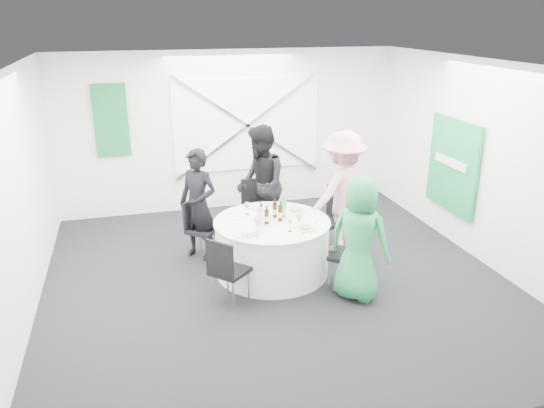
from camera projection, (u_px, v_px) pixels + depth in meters
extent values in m
plane|color=black|center=(276.00, 279.00, 7.13)|extent=(6.00, 6.00, 0.00)
plane|color=white|center=(277.00, 65.00, 6.18)|extent=(6.00, 6.00, 0.00)
plane|color=white|center=(230.00, 131.00, 9.38)|extent=(6.00, 0.00, 6.00)
plane|color=white|center=(386.00, 294.00, 3.93)|extent=(6.00, 0.00, 6.00)
plane|color=white|center=(18.00, 200.00, 5.91)|extent=(0.00, 6.00, 6.00)
plane|color=white|center=(482.00, 162.00, 7.40)|extent=(0.00, 6.00, 6.00)
cube|color=silver|center=(247.00, 125.00, 9.38)|extent=(2.60, 0.03, 1.60)
cube|color=silver|center=(248.00, 125.00, 9.34)|extent=(2.63, 0.05, 1.84)
cube|color=silver|center=(248.00, 125.00, 9.34)|extent=(2.63, 0.05, 1.84)
cube|color=#146638|center=(111.00, 120.00, 8.73)|extent=(0.55, 0.04, 1.20)
cube|color=#1B9548|center=(452.00, 165.00, 8.00)|extent=(0.05, 1.20, 1.40)
cylinder|color=white|center=(272.00, 248.00, 7.19)|extent=(1.52, 1.52, 0.74)
cylinder|color=white|center=(272.00, 222.00, 7.06)|extent=(1.56, 1.56, 0.02)
cube|color=black|center=(258.00, 215.00, 8.05)|extent=(0.47, 0.47, 0.05)
cube|color=black|center=(255.00, 193.00, 8.16)|extent=(0.43, 0.06, 0.48)
cylinder|color=silver|center=(267.00, 224.00, 8.34)|extent=(0.02, 0.02, 0.46)
cylinder|color=silver|center=(244.00, 226.00, 8.27)|extent=(0.02, 0.02, 0.46)
cylinder|color=silver|center=(272.00, 233.00, 8.01)|extent=(0.02, 0.02, 0.46)
cylinder|color=silver|center=(248.00, 235.00, 7.94)|extent=(0.02, 0.02, 0.46)
cube|color=black|center=(203.00, 230.00, 7.64)|extent=(0.55, 0.55, 0.05)
cube|color=black|center=(191.00, 214.00, 7.64)|extent=(0.27, 0.30, 0.41)
cylinder|color=silver|center=(200.00, 238.00, 7.91)|extent=(0.02, 0.02, 0.40)
cylinder|color=silver|center=(188.00, 246.00, 7.65)|extent=(0.02, 0.02, 0.40)
cylinder|color=silver|center=(218.00, 242.00, 7.78)|extent=(0.02, 0.02, 0.40)
cylinder|color=silver|center=(206.00, 250.00, 7.52)|extent=(0.02, 0.02, 0.40)
cube|color=black|center=(327.00, 222.00, 7.82)|extent=(0.58, 0.58, 0.05)
cube|color=black|center=(338.00, 202.00, 7.86)|extent=(0.22, 0.39, 0.47)
cylinder|color=silver|center=(344.00, 237.00, 7.88)|extent=(0.02, 0.02, 0.45)
cylinder|color=silver|center=(326.00, 230.00, 8.13)|extent=(0.02, 0.02, 0.45)
cylinder|color=silver|center=(327.00, 244.00, 7.66)|extent=(0.02, 0.02, 0.45)
cylinder|color=silver|center=(310.00, 236.00, 7.92)|extent=(0.02, 0.02, 0.45)
cube|color=black|center=(348.00, 256.00, 6.74)|extent=(0.60, 0.60, 0.05)
cube|color=black|center=(365.00, 240.00, 6.58)|extent=(0.29, 0.34, 0.46)
cylinder|color=silver|center=(356.00, 281.00, 6.61)|extent=(0.02, 0.02, 0.44)
cylinder|color=silver|center=(364.00, 269.00, 6.91)|extent=(0.02, 0.02, 0.44)
cylinder|color=silver|center=(330.00, 276.00, 6.74)|extent=(0.02, 0.02, 0.44)
cylinder|color=silver|center=(338.00, 264.00, 7.04)|extent=(0.02, 0.02, 0.44)
cube|color=black|center=(230.00, 271.00, 6.41)|extent=(0.57, 0.57, 0.05)
cube|color=black|center=(220.00, 259.00, 6.17)|extent=(0.29, 0.31, 0.43)
cylinder|color=silver|center=(212.00, 289.00, 6.43)|extent=(0.02, 0.02, 0.41)
cylinder|color=silver|center=(233.00, 297.00, 6.27)|extent=(0.02, 0.02, 0.41)
cylinder|color=silver|center=(228.00, 279.00, 6.69)|extent=(0.02, 0.02, 0.41)
cylinder|color=silver|center=(249.00, 285.00, 6.53)|extent=(0.02, 0.02, 0.41)
imported|color=black|center=(198.00, 205.00, 7.52)|extent=(0.70, 0.68, 1.61)
imported|color=black|center=(261.00, 185.00, 8.01)|extent=(0.58, 0.94, 1.83)
imported|color=pink|center=(342.00, 192.00, 7.71)|extent=(1.29, 0.93, 1.82)
imported|color=#299651|center=(359.00, 239.00, 6.43)|extent=(0.89, 0.91, 1.58)
cylinder|color=white|center=(261.00, 208.00, 7.50)|extent=(0.26, 0.26, 0.01)
cylinder|color=white|center=(234.00, 217.00, 7.18)|extent=(0.29, 0.29, 0.01)
cylinder|color=white|center=(295.00, 211.00, 7.40)|extent=(0.27, 0.27, 0.01)
cylinder|color=#8AAB5C|center=(296.00, 209.00, 7.39)|extent=(0.18, 0.18, 0.02)
cylinder|color=white|center=(305.00, 228.00, 6.79)|extent=(0.26, 0.26, 0.01)
cylinder|color=#8AAB5C|center=(305.00, 227.00, 6.78)|extent=(0.17, 0.17, 0.02)
cylinder|color=white|center=(245.00, 233.00, 6.64)|extent=(0.30, 0.30, 0.01)
cube|color=white|center=(251.00, 232.00, 6.59)|extent=(0.23, 0.20, 0.05)
cylinder|color=#361C09|center=(260.00, 212.00, 7.05)|extent=(0.06, 0.06, 0.22)
cylinder|color=#361C09|center=(260.00, 202.00, 7.00)|extent=(0.02, 0.02, 0.06)
cylinder|color=#E8CA7B|center=(260.00, 214.00, 7.06)|extent=(0.06, 0.06, 0.08)
cylinder|color=#361C09|center=(275.00, 210.00, 7.15)|extent=(0.06, 0.06, 0.20)
cylinder|color=#361C09|center=(275.00, 201.00, 7.10)|extent=(0.02, 0.02, 0.06)
cylinder|color=#E8CA7B|center=(275.00, 212.00, 7.15)|extent=(0.06, 0.06, 0.07)
cylinder|color=#361C09|center=(280.00, 213.00, 7.02)|extent=(0.06, 0.06, 0.22)
cylinder|color=#361C09|center=(280.00, 203.00, 6.97)|extent=(0.02, 0.02, 0.06)
cylinder|color=#E8CA7B|center=(280.00, 215.00, 7.03)|extent=(0.06, 0.06, 0.08)
cylinder|color=#361C09|center=(267.00, 217.00, 6.93)|extent=(0.06, 0.06, 0.19)
cylinder|color=#361C09|center=(267.00, 208.00, 6.89)|extent=(0.02, 0.02, 0.06)
cylinder|color=#E8CA7B|center=(267.00, 218.00, 6.93)|extent=(0.06, 0.06, 0.07)
cylinder|color=#3EA355|center=(284.00, 209.00, 7.14)|extent=(0.08, 0.08, 0.23)
cylinder|color=#3EA355|center=(284.00, 199.00, 7.09)|extent=(0.03, 0.03, 0.06)
cylinder|color=#E8CA7B|center=(284.00, 211.00, 7.15)|extent=(0.08, 0.08, 0.08)
cylinder|color=silver|center=(259.00, 216.00, 6.86)|extent=(0.08, 0.08, 0.25)
cylinder|color=silver|center=(259.00, 205.00, 6.81)|extent=(0.03, 0.03, 0.06)
cylinder|color=#E8CA7B|center=(259.00, 218.00, 6.87)|extent=(0.08, 0.08, 0.09)
cylinder|color=white|center=(299.00, 227.00, 6.84)|extent=(0.06, 0.06, 0.00)
cylinder|color=white|center=(299.00, 223.00, 6.83)|extent=(0.01, 0.01, 0.10)
cone|color=white|center=(299.00, 218.00, 6.80)|extent=(0.07, 0.07, 0.08)
cylinder|color=white|center=(257.00, 231.00, 6.72)|extent=(0.06, 0.06, 0.00)
cylinder|color=white|center=(257.00, 227.00, 6.71)|extent=(0.01, 0.01, 0.10)
cone|color=white|center=(257.00, 222.00, 6.68)|extent=(0.07, 0.07, 0.08)
cylinder|color=white|center=(290.00, 231.00, 6.72)|extent=(0.06, 0.06, 0.00)
cylinder|color=white|center=(290.00, 227.00, 6.70)|extent=(0.01, 0.01, 0.10)
cone|color=white|center=(290.00, 222.00, 6.67)|extent=(0.07, 0.07, 0.08)
cylinder|color=white|center=(247.00, 214.00, 7.28)|extent=(0.06, 0.06, 0.00)
cylinder|color=white|center=(247.00, 211.00, 7.26)|extent=(0.01, 0.01, 0.10)
cone|color=white|center=(247.00, 206.00, 7.23)|extent=(0.07, 0.07, 0.08)
cube|color=silver|center=(275.00, 206.00, 7.59)|extent=(0.15, 0.02, 0.01)
cube|color=silver|center=(248.00, 209.00, 7.49)|extent=(0.15, 0.02, 0.01)
cube|color=silver|center=(311.00, 215.00, 7.27)|extent=(0.08, 0.14, 0.01)
cube|color=silver|center=(293.00, 208.00, 7.52)|extent=(0.08, 0.14, 0.01)
cube|color=silver|center=(305.00, 232.00, 6.68)|extent=(0.11, 0.12, 0.01)
cube|color=silver|center=(315.00, 222.00, 7.01)|extent=(0.10, 0.13, 0.01)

